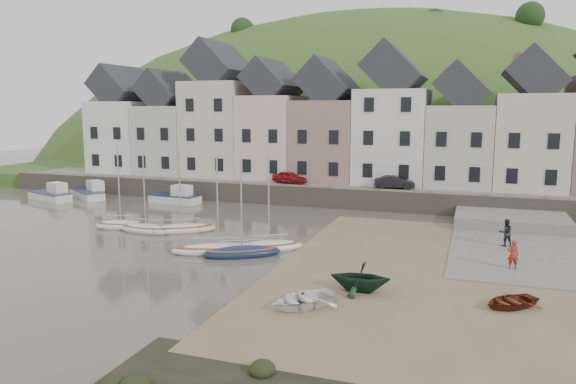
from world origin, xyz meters
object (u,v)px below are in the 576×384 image
at_px(person_dark, 506,233).
at_px(sailboat_0, 146,229).
at_px(person_red, 513,254).
at_px(rowboat_green, 360,276).
at_px(rowboat_red, 510,301).
at_px(car_left, 289,177).
at_px(car_right, 395,182).
at_px(rowboat_white, 303,299).

bearing_deg(person_dark, sailboat_0, -10.70).
bearing_deg(person_red, rowboat_green, 31.69).
xyz_separation_m(rowboat_green, person_red, (7.14, 6.21, 0.11)).
xyz_separation_m(rowboat_red, person_red, (0.43, 6.04, 0.58)).
height_order(sailboat_0, car_left, sailboat_0).
height_order(sailboat_0, rowboat_green, sailboat_0).
height_order(rowboat_green, car_left, car_left).
xyz_separation_m(rowboat_green, car_right, (-1.81, 23.83, 1.39)).
relative_size(rowboat_red, car_left, 0.76).
bearing_deg(car_left, person_dark, -106.01).
distance_m(rowboat_red, person_dark, 11.18).
height_order(sailboat_0, rowboat_red, sailboat_0).
bearing_deg(car_right, rowboat_white, 172.82).
relative_size(rowboat_green, person_red, 1.77).
relative_size(rowboat_green, car_right, 0.79).
xyz_separation_m(sailboat_0, person_dark, (24.05, 3.86, 0.73)).
distance_m(rowboat_white, car_right, 26.69).
bearing_deg(car_right, rowboat_red, -166.97).
xyz_separation_m(car_left, car_right, (10.04, 0.00, -0.00)).
relative_size(person_red, car_right, 0.44).
height_order(rowboat_green, person_red, person_red).
relative_size(rowboat_white, car_left, 0.93).
xyz_separation_m(rowboat_white, rowboat_green, (2.00, 2.79, 0.41)).
bearing_deg(person_dark, rowboat_red, 68.69).
bearing_deg(sailboat_0, rowboat_red, -17.08).
bearing_deg(person_dark, person_red, 71.71).
distance_m(rowboat_red, car_right, 25.22).
relative_size(rowboat_green, person_dark, 1.62).
bearing_deg(person_dark, rowboat_green, 38.45).
xyz_separation_m(rowboat_white, person_red, (9.14, 9.00, 0.52)).
bearing_deg(car_right, person_dark, -151.60).
relative_size(rowboat_white, rowboat_green, 1.14).
bearing_deg(rowboat_white, rowboat_green, 94.23).
xyz_separation_m(rowboat_red, car_right, (-8.52, 23.67, 1.86)).
distance_m(rowboat_green, person_red, 9.46).
bearing_deg(sailboat_0, person_red, -2.98).
distance_m(sailboat_0, person_dark, 24.37).
relative_size(rowboat_red, person_red, 1.66).
bearing_deg(rowboat_white, sailboat_0, -174.41).
height_order(car_left, car_right, car_left).
bearing_deg(car_right, rowboat_green, 177.58).
relative_size(rowboat_white, person_red, 2.02).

